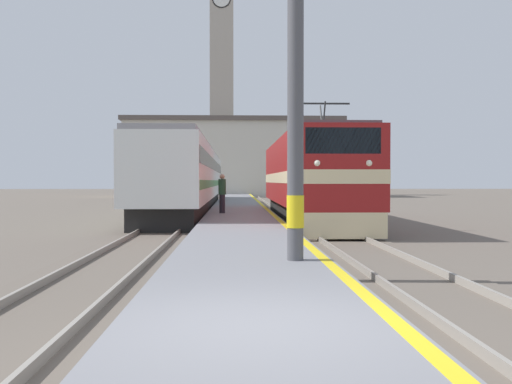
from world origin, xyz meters
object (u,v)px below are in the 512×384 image
Objects in this scene: passenger_train at (191,177)px; person_on_platform at (222,192)px; locomotive_train at (309,179)px; clock_tower at (222,75)px; catenary_mast at (299,67)px.

passenger_train is 18.86× the size of person_on_platform.
locomotive_train reaches higher than passenger_train.
clock_tower reaches higher than person_on_platform.
clock_tower reaches higher than passenger_train.
catenary_mast is (3.86, -26.26, 1.89)m from passenger_train.
catenary_mast reaches higher than locomotive_train.
passenger_train is 4.60× the size of catenary_mast.
catenary_mast reaches higher than person_on_platform.
person_on_platform is 53.89m from clock_tower.
person_on_platform is at bearing 96.17° from catenary_mast.
catenary_mast is (-2.12, -15.59, 2.01)m from locomotive_train.
person_on_platform is (-3.87, 0.54, -0.62)m from locomotive_train.
locomotive_train is 12.23m from passenger_train.
catenary_mast is at bearing -87.61° from clock_tower.
locomotive_train is 15.86m from catenary_mast.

